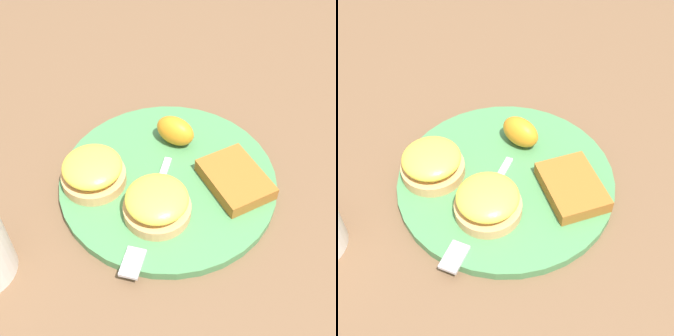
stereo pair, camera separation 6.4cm
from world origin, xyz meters
TOP-DOWN VIEW (x-y plane):
  - ground_plane at (0.00, 0.00)m, footprint 1.10×1.10m
  - plate at (0.00, 0.00)m, footprint 0.31×0.31m
  - sandwich_benedict_left at (0.00, -0.10)m, footprint 0.09×0.09m
  - sandwich_benedict_right at (0.06, -0.02)m, footprint 0.09×0.09m
  - hashbrown_patty at (0.02, 0.09)m, footprint 0.12×0.11m
  - orange_wedge at (-0.07, 0.02)m, footprint 0.06×0.07m
  - fork at (0.07, -0.03)m, footprint 0.19×0.08m

SIDE VIEW (x-z plane):
  - ground_plane at x=0.00m, z-range 0.00..0.00m
  - plate at x=0.00m, z-range 0.00..0.01m
  - fork at x=0.07m, z-range 0.01..0.02m
  - hashbrown_patty at x=0.02m, z-range 0.01..0.03m
  - sandwich_benedict_left at x=0.00m, z-range 0.01..0.06m
  - sandwich_benedict_right at x=0.06m, z-range 0.01..0.06m
  - orange_wedge at x=-0.07m, z-range 0.01..0.06m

